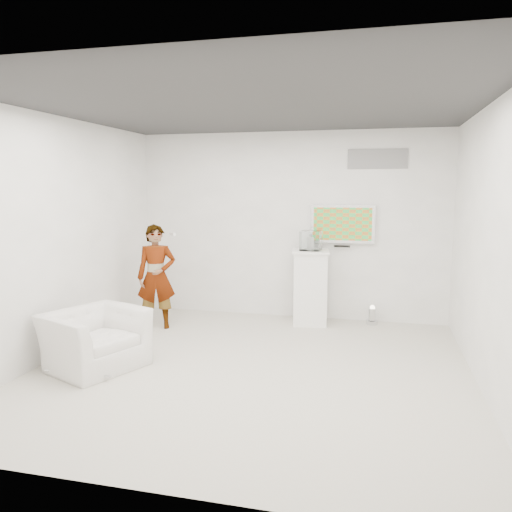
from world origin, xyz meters
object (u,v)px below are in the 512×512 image
object	(u,v)px
floor_uplight	(372,315)
armchair	(95,339)
pedestal	(310,287)
person	(156,277)
tv	(343,224)

from	to	relation	value
floor_uplight	armchair	bearing A→B (deg)	-139.64
armchair	floor_uplight	bearing A→B (deg)	-26.49
armchair	pedestal	size ratio (longest dim) A/B	0.91
person	pedestal	distance (m)	2.36
armchair	person	bearing A→B (deg)	23.27
tv	floor_uplight	xyz separation A→B (m)	(0.50, -0.14, -1.41)
armchair	pedestal	xyz separation A→B (m)	(2.22, 2.52, 0.24)
armchair	pedestal	distance (m)	3.37
person	pedestal	world-z (taller)	person
armchair	tv	bearing A→B (deg)	-20.12
tv	armchair	world-z (taller)	tv
tv	pedestal	distance (m)	1.12
tv	floor_uplight	size ratio (longest dim) A/B	3.52
person	floor_uplight	bearing A→B (deg)	-4.57
tv	armchair	size ratio (longest dim) A/B	0.95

